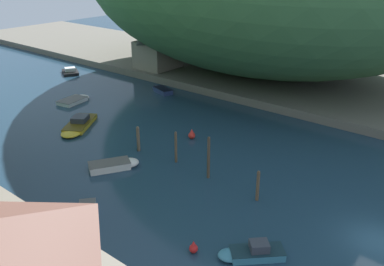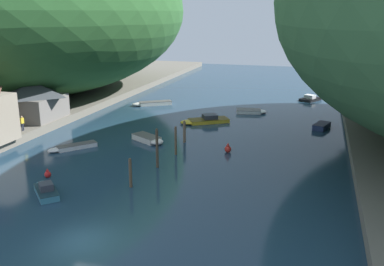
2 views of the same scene
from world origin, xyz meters
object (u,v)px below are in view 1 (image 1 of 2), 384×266
object	(u,v)px
boat_open_rowboat	(78,125)
boat_red_skiff	(251,253)
right_bank_cottage	(158,49)
boat_moored_right	(75,100)
channel_buoy_near	(192,135)
boat_small_dinghy	(70,71)
channel_buoy_far	(194,248)
boat_navy_launch	(116,165)
boat_far_upstream	(87,222)
boat_white_cruiser	(161,90)

from	to	relation	value
boat_open_rowboat	boat_red_skiff	bearing A→B (deg)	133.65
right_bank_cottage	boat_moored_right	bearing A→B (deg)	-176.15
right_bank_cottage	channel_buoy_near	size ratio (longest dim) A/B	6.05
boat_moored_right	channel_buoy_near	bearing A→B (deg)	-8.39
boat_small_dinghy	boat_moored_right	bearing A→B (deg)	-94.34
right_bank_cottage	channel_buoy_far	xyz separation A→B (m)	(-29.21, -30.75, -3.44)
boat_open_rowboat	boat_navy_launch	world-z (taller)	boat_open_rowboat
right_bank_cottage	channel_buoy_near	distance (m)	25.32
right_bank_cottage	boat_moored_right	xyz separation A→B (m)	(-16.16, -1.09, -3.53)
boat_open_rowboat	boat_moored_right	bearing A→B (deg)	-67.40
right_bank_cottage	channel_buoy_far	world-z (taller)	right_bank_cottage
boat_far_upstream	boat_small_dinghy	size ratio (longest dim) A/B	0.98
boat_white_cruiser	boat_open_rowboat	bearing A→B (deg)	-155.43
boat_open_rowboat	boat_navy_launch	xyz separation A→B (m)	(-3.54, -10.01, -0.00)
boat_open_rowboat	channel_buoy_near	bearing A→B (deg)	173.58
boat_red_skiff	channel_buoy_far	bearing A→B (deg)	77.15
boat_white_cruiser	boat_far_upstream	xyz separation A→B (m)	(-25.08, -16.53, -0.09)
boat_white_cruiser	boat_red_skiff	bearing A→B (deg)	-109.79
boat_far_upstream	channel_buoy_near	size ratio (longest dim) A/B	4.51
boat_far_upstream	channel_buoy_far	distance (m)	7.89
right_bank_cottage	boat_moored_right	size ratio (longest dim) A/B	1.39
boat_red_skiff	channel_buoy_near	distance (m)	18.33
boat_moored_right	channel_buoy_far	size ratio (longest dim) A/B	5.34
boat_navy_launch	channel_buoy_near	size ratio (longest dim) A/B	4.34
boat_open_rowboat	boat_far_upstream	bearing A→B (deg)	112.19
boat_moored_right	channel_buoy_near	distance (m)	18.46
boat_far_upstream	channel_buoy_near	xyz separation A→B (m)	(15.86, 3.70, 0.17)
boat_white_cruiser	boat_navy_launch	size ratio (longest dim) A/B	0.88
boat_navy_launch	boat_red_skiff	bearing A→B (deg)	21.24
boat_red_skiff	channel_buoy_near	xyz separation A→B (m)	(11.60, 14.20, 0.06)
boat_moored_right	boat_white_cruiser	bearing A→B (deg)	50.07
boat_navy_launch	channel_buoy_near	world-z (taller)	channel_buoy_near
boat_far_upstream	boat_navy_launch	bearing A→B (deg)	-105.21
boat_far_upstream	boat_open_rowboat	xyz separation A→B (m)	(10.37, 14.79, 0.09)
boat_far_upstream	channel_buoy_far	size ratio (longest dim) A/B	5.53
boat_far_upstream	boat_small_dinghy	xyz separation A→B (m)	(23.24, 34.02, 0.06)
boat_moored_right	boat_navy_launch	xyz separation A→B (m)	(-8.62, -17.37, 0.08)
boat_red_skiff	boat_white_cruiser	bearing A→B (deg)	7.59
boat_red_skiff	channel_buoy_near	world-z (taller)	boat_red_skiff
boat_far_upstream	boat_moored_right	xyz separation A→B (m)	(15.45, 22.15, 0.01)
boat_red_skiff	boat_open_rowboat	xyz separation A→B (m)	(6.10, 25.29, -0.02)
right_bank_cottage	boat_red_skiff	distance (m)	43.56
boat_far_upstream	boat_navy_launch	size ratio (longest dim) A/B	1.04
boat_moored_right	boat_small_dinghy	distance (m)	14.20
boat_small_dinghy	channel_buoy_far	world-z (taller)	boat_small_dinghy
right_bank_cottage	boat_small_dinghy	world-z (taller)	right_bank_cottage
channel_buoy_far	boat_white_cruiser	bearing A→B (deg)	46.67
boat_moored_right	boat_small_dinghy	bearing A→B (deg)	137.01
boat_white_cruiser	boat_small_dinghy	distance (m)	17.58
boat_moored_right	boat_navy_launch	world-z (taller)	boat_navy_launch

